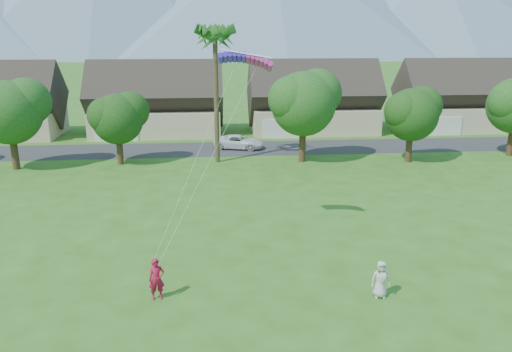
{
  "coord_description": "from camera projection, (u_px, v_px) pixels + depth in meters",
  "views": [
    {
      "loc": [
        -2.45,
        -17.43,
        11.65
      ],
      "look_at": [
        0.0,
        10.0,
        3.8
      ],
      "focal_mm": 35.0,
      "sensor_mm": 36.0,
      "label": 1
    }
  ],
  "objects": [
    {
      "name": "mountain_ridge",
      "position": [
        233.0,
        0.0,
        262.07
      ],
      "size": [
        540.0,
        240.0,
        70.0
      ],
      "color": "slate",
      "rests_on": "ground"
    },
    {
      "name": "tree_row",
      "position": [
        226.0,
        111.0,
        45.4
      ],
      "size": [
        62.27,
        6.67,
        8.45
      ],
      "color": "#47301C",
      "rests_on": "ground"
    },
    {
      "name": "parked_car",
      "position": [
        239.0,
        142.0,
        52.5
      ],
      "size": [
        5.6,
        3.7,
        1.43
      ],
      "primitive_type": "imported",
      "rotation": [
        0.0,
        0.0,
        1.29
      ],
      "color": "white",
      "rests_on": "ground"
    },
    {
      "name": "houses_row",
      "position": [
        236.0,
        104.0,
        60.38
      ],
      "size": [
        72.75,
        8.19,
        8.86
      ],
      "color": "beige",
      "rests_on": "ground"
    },
    {
      "name": "fan_palm",
      "position": [
        215.0,
        32.0,
        43.99
      ],
      "size": [
        3.0,
        3.0,
        13.8
      ],
      "color": "#4C3D26",
      "rests_on": "ground"
    },
    {
      "name": "ground",
      "position": [
        278.0,
        334.0,
        20.1
      ],
      "size": [
        500.0,
        500.0,
        0.0
      ],
      "primitive_type": "plane",
      "color": "#2D6019",
      "rests_on": "ground"
    },
    {
      "name": "watcher",
      "position": [
        381.0,
        279.0,
        22.72
      ],
      "size": [
        0.91,
        0.64,
        1.77
      ],
      "primitive_type": "imported",
      "rotation": [
        0.0,
        0.0,
        -0.09
      ],
      "color": "beige",
      "rests_on": "ground"
    },
    {
      "name": "parafoil_kite",
      "position": [
        246.0,
        58.0,
        26.62
      ],
      "size": [
        2.99,
        1.17,
        0.5
      ],
      "rotation": [
        0.0,
        0.0,
        -0.12
      ],
      "color": "#3A1BD0",
      "rests_on": "ground"
    },
    {
      "name": "street",
      "position": [
        236.0,
        149.0,
        52.66
      ],
      "size": [
        90.0,
        7.0,
        0.01
      ],
      "primitive_type": "cube",
      "color": "#2D2D30",
      "rests_on": "ground"
    },
    {
      "name": "kite_flyer",
      "position": [
        157.0,
        279.0,
        22.52
      ],
      "size": [
        0.8,
        0.62,
        1.97
      ],
      "primitive_type": "imported",
      "rotation": [
        0.0,
        0.0,
        0.22
      ],
      "color": "#A91333",
      "rests_on": "ground"
    }
  ]
}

